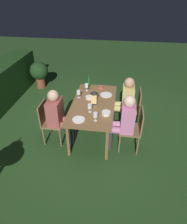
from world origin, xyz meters
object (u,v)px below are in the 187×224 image
person_in_mustard (125,100)px  chair_side_left_a (134,128)px  potted_plant_by_hedge (39,72)px  lantern_centerpiece (94,97)px  plate_a (79,120)px  chair_side_left_b (133,107)px  wine_glass_d (79,93)px  wine_glass_b (90,107)px  bowl_salad (106,113)px  green_bottle_on_table (89,82)px  chair_side_right_a (50,120)px  plate_b (106,95)px  dining_table (94,105)px  person_in_rust (59,115)px  wine_glass_c (95,115)px  bowl_olives (90,97)px  wine_glass_a (87,86)px  bowl_bread (101,87)px  person_in_pink (124,120)px

person_in_mustard → chair_side_left_a: bearing=-165.2°
person_in_mustard → potted_plant_by_hedge: 2.98m
lantern_centerpiece → plate_a: (-0.60, 0.19, -0.14)m
chair_side_left_b → wine_glass_d: bearing=100.4°
wine_glass_b → bowl_salad: (-0.04, -0.31, -0.09)m
green_bottle_on_table → chair_side_right_a: bearing=151.5°
chair_side_left_b → plate_b: bearing=91.4°
dining_table → green_bottle_on_table: green_bottle_on_table is taller
dining_table → bowl_salad: 0.48m
lantern_centerpiece → green_bottle_on_table: 0.77m
chair_side_right_a → chair_side_left_a: size_ratio=1.00×
lantern_centerpiece → potted_plant_by_hedge: bearing=45.0°
person_in_rust → wine_glass_d: size_ratio=6.80×
person_in_rust → wine_glass_c: 0.80m
wine_glass_c → bowl_olives: bearing=16.6°
wine_glass_b → plate_a: size_ratio=0.76×
person_in_mustard → wine_glass_d: person_in_mustard is taller
green_bottle_on_table → wine_glass_d: bearing=168.2°
chair_side_left_a → wine_glass_b: (0.04, 0.83, 0.36)m
person_in_rust → wine_glass_a: bearing=-24.4°
chair_side_right_a → green_bottle_on_table: size_ratio=3.00×
chair_side_left_a → dining_table: bearing=65.5°
lantern_centerpiece → bowl_salad: (-0.36, -0.27, -0.12)m
wine_glass_d → chair_side_left_b: bearing=-79.6°
wine_glass_b → bowl_salad: wine_glass_b is taller
chair_side_left_a → wine_glass_d: 1.32m
wine_glass_d → person_in_rust: bearing=151.9°
dining_table → chair_side_left_a: chair_side_left_a is taller
plate_a → wine_glass_a: bearing=2.7°
chair_side_left_b → wine_glass_c: 1.24m
chair_side_left_b → bowl_bread: chair_side_left_b is taller
chair_side_right_a → chair_side_left_a: (0.00, -1.63, 0.00)m
person_in_rust → wine_glass_a: size_ratio=6.80×
bowl_salad → person_in_mustard: bearing=-24.1°
potted_plant_by_hedge → chair_side_left_a: bearing=-130.0°
wine_glass_c → plate_a: 0.31m
person_in_rust → person_in_pink: size_ratio=1.00×
lantern_centerpiece → bowl_olives: bearing=34.0°
lantern_centerpiece → potted_plant_by_hedge: 2.76m
person_in_mustard → bowl_olives: size_ratio=7.02×
wine_glass_d → potted_plant_by_hedge: (1.77, 1.59, -0.36)m
plate_a → bowl_olives: bowl_olives is taller
person_in_mustard → wine_glass_d: size_ratio=6.80×
chair_side_left_a → green_bottle_on_table: bearing=43.0°
wine_glass_b → bowl_bread: (1.01, -0.09, -0.09)m
plate_b → bowl_olives: bearing=119.4°
chair_side_right_a → bowl_salad: bearing=-90.0°
chair_side_left_b → person_in_rust: bearing=117.4°
green_bottle_on_table → bowl_olives: green_bottle_on_table is taller
bowl_salad → green_bottle_on_table: bearing=24.4°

